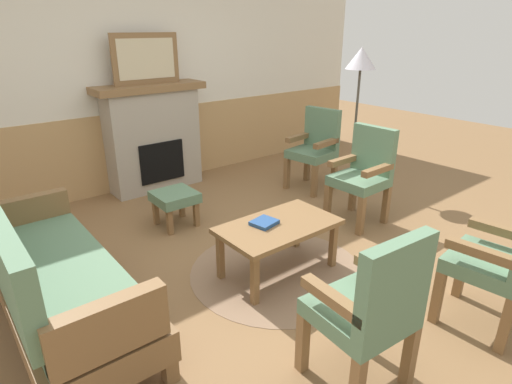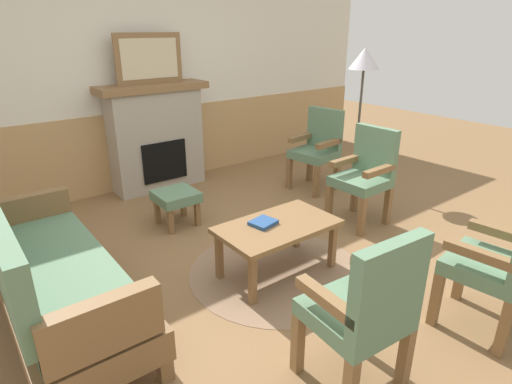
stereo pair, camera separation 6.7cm
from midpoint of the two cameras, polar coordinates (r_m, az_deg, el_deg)
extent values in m
plane|color=olive|center=(3.70, 3.88, -9.56)|extent=(14.00, 14.00, 0.00)
cube|color=silver|center=(5.41, -14.84, 15.01)|extent=(7.20, 0.12, 2.70)
cube|color=tan|center=(5.51, -13.69, 5.92)|extent=(7.20, 0.02, 0.95)
cube|color=#A39989|center=(5.32, -12.99, 6.82)|extent=(1.10, 0.36, 1.20)
cube|color=black|center=(5.21, -11.88, 4.08)|extent=(0.56, 0.02, 0.48)
cube|color=brown|center=(5.20, -13.59, 13.64)|extent=(1.30, 0.44, 0.08)
cube|color=brown|center=(5.17, -13.91, 17.15)|extent=(0.80, 0.03, 0.56)
cube|color=beige|center=(5.15, -13.82, 17.15)|extent=(0.68, 0.01, 0.44)
cube|color=brown|center=(2.66, -11.49, -22.31)|extent=(0.08, 0.08, 0.16)
cube|color=brown|center=(3.99, -22.53, -7.50)|extent=(0.08, 0.08, 0.16)
cube|color=brown|center=(3.92, -31.01, -9.62)|extent=(0.08, 0.08, 0.16)
cube|color=brown|center=(3.13, -23.92, -12.28)|extent=(0.70, 1.80, 0.20)
cube|color=#5B7F60|center=(3.05, -24.38, -9.76)|extent=(0.60, 1.70, 0.12)
cube|color=brown|center=(2.29, -19.23, -16.83)|extent=(0.60, 0.10, 0.30)
cube|color=brown|center=(3.77, -27.89, -2.54)|extent=(0.60, 0.10, 0.30)
cube|color=brown|center=(3.10, 0.14, -11.87)|extent=(0.05, 0.05, 0.40)
cube|color=brown|center=(3.60, 10.86, -7.16)|extent=(0.05, 0.05, 0.40)
cube|color=brown|center=(3.41, -4.44, -8.60)|extent=(0.05, 0.05, 0.40)
cube|color=brown|center=(3.87, 6.03, -4.75)|extent=(0.05, 0.05, 0.40)
cube|color=brown|center=(3.37, 3.52, -4.67)|extent=(0.96, 0.56, 0.04)
cylinder|color=#896B51|center=(3.57, 3.37, -10.68)|extent=(1.46, 1.46, 0.01)
cube|color=navy|center=(3.35, 1.55, -4.17)|extent=(0.22, 0.20, 0.03)
cube|color=brown|center=(4.19, -11.05, -3.94)|extent=(0.05, 0.05, 0.26)
cube|color=brown|center=(4.32, -7.52, -2.93)|extent=(0.05, 0.05, 0.26)
cube|color=brown|center=(4.44, -12.83, -2.58)|extent=(0.05, 0.05, 0.26)
cube|color=brown|center=(4.56, -9.43, -1.67)|extent=(0.05, 0.05, 0.26)
cube|color=#5B7F60|center=(4.30, -10.36, -0.57)|extent=(0.40, 0.40, 0.10)
cube|color=brown|center=(4.18, 14.60, -3.26)|extent=(0.06, 0.06, 0.40)
cube|color=brown|center=(4.42, 10.28, -1.52)|extent=(0.06, 0.06, 0.40)
cube|color=brown|center=(4.51, 17.83, -1.78)|extent=(0.06, 0.06, 0.40)
cube|color=brown|center=(4.72, 13.64, -0.24)|extent=(0.06, 0.06, 0.40)
cube|color=#5B7F60|center=(4.36, 14.38, 1.36)|extent=(0.49, 0.49, 0.10)
cube|color=#5B7F60|center=(4.43, 16.31, 5.44)|extent=(0.09, 0.48, 0.48)
cube|color=brown|center=(4.20, 16.81, 2.77)|extent=(0.44, 0.08, 0.06)
cube|color=brown|center=(4.42, 12.48, 4.15)|extent=(0.44, 0.08, 0.06)
cube|color=brown|center=(5.01, 8.58, 1.40)|extent=(0.07, 0.07, 0.40)
cube|color=brown|center=(5.24, 4.88, 2.52)|extent=(0.07, 0.07, 0.40)
cube|color=brown|center=(5.34, 11.25, 2.51)|extent=(0.07, 0.07, 0.40)
cube|color=brown|center=(5.56, 7.65, 3.52)|extent=(0.07, 0.07, 0.40)
cube|color=#5B7F60|center=(5.21, 8.24, 5.12)|extent=(0.54, 0.54, 0.10)
cube|color=#5B7F60|center=(5.29, 9.71, 8.55)|extent=(0.15, 0.49, 0.48)
cube|color=brown|center=(5.05, 10.22, 6.48)|extent=(0.45, 0.13, 0.06)
cube|color=brown|center=(5.28, 6.54, 7.35)|extent=(0.45, 0.13, 0.06)
cube|color=brown|center=(3.17, 23.76, -13.11)|extent=(0.07, 0.07, 0.40)
cube|color=brown|center=(3.52, 26.49, -10.00)|extent=(0.07, 0.07, 0.40)
cube|color=brown|center=(3.09, 31.12, -15.58)|extent=(0.07, 0.07, 0.40)
cube|color=#5B7F60|center=(3.17, 29.44, -8.84)|extent=(0.53, 0.53, 0.10)
cube|color=brown|center=(2.92, 28.82, -7.53)|extent=(0.12, 0.45, 0.06)
cube|color=brown|center=(3.28, 31.06, -4.84)|extent=(0.12, 0.45, 0.06)
cube|color=brown|center=(2.60, 6.47, -19.61)|extent=(0.06, 0.06, 0.40)
cube|color=brown|center=(2.84, 13.33, -16.16)|extent=(0.06, 0.06, 0.40)
cube|color=brown|center=(2.64, 20.25, -20.36)|extent=(0.06, 0.06, 0.40)
cube|color=#5B7F60|center=(2.45, 13.91, -15.74)|extent=(0.52, 0.52, 0.10)
cube|color=#5B7F60|center=(2.18, 18.46, -12.07)|extent=(0.48, 0.12, 0.48)
cube|color=brown|center=(2.23, 10.55, -14.24)|extent=(0.10, 0.44, 0.06)
cube|color=brown|center=(2.49, 17.59, -10.77)|extent=(0.10, 0.44, 0.06)
cylinder|color=#332D28|center=(5.64, 13.39, 1.38)|extent=(0.24, 0.24, 0.03)
cylinder|color=#4C473D|center=(5.44, 14.04, 8.46)|extent=(0.03, 0.03, 1.40)
cone|color=silver|center=(5.32, 14.87, 17.13)|extent=(0.36, 0.36, 0.25)
camera|label=1|loc=(0.03, -89.48, 0.21)|focal=29.51mm
camera|label=2|loc=(0.03, 90.52, -0.21)|focal=29.51mm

